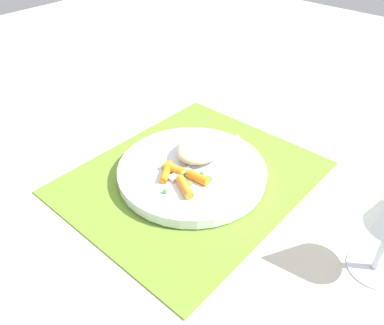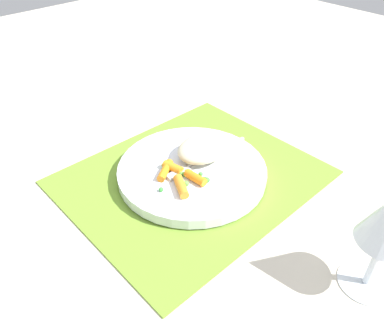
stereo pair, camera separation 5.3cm
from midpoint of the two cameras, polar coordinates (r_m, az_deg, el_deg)
ground_plane at (r=0.70m, az=-2.14°, el=-2.32°), size 2.40×2.40×0.00m
placemat at (r=0.70m, az=-2.14°, el=-2.13°), size 0.43×0.36×0.01m
plate at (r=0.70m, az=-2.17°, el=-1.34°), size 0.27×0.27×0.02m
rice_mound at (r=0.71m, az=-0.73°, el=2.16°), size 0.10×0.08×0.03m
carrot_portion at (r=0.66m, az=-3.99°, el=-2.19°), size 0.06×0.10×0.02m
pea_scatter at (r=0.66m, az=-3.02°, el=-2.07°), size 0.08×0.09×0.01m
fork at (r=0.70m, az=-1.06°, el=0.13°), size 0.19×0.02×0.01m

